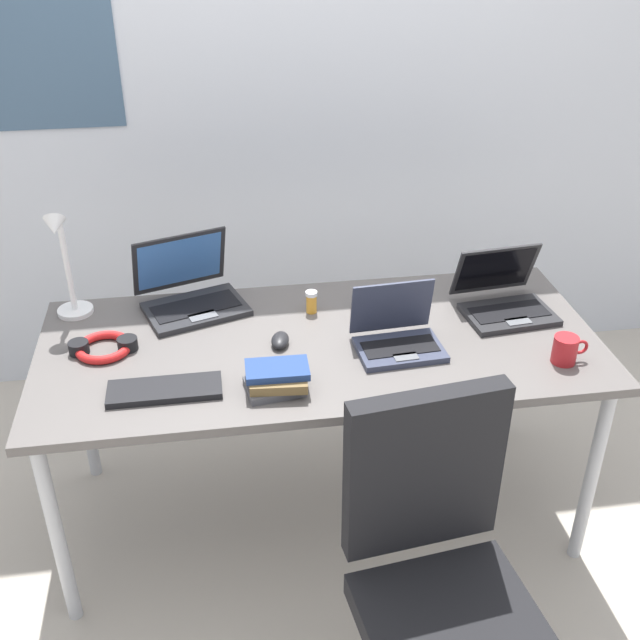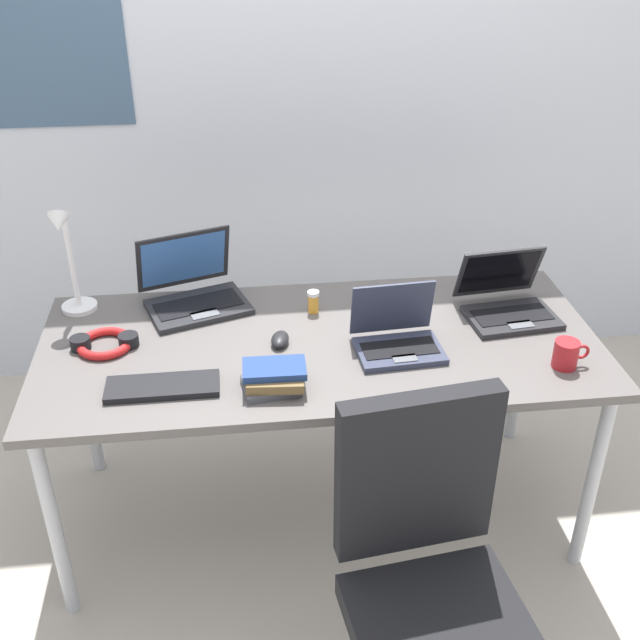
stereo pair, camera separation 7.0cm
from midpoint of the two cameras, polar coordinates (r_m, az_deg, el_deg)
ground_plane at (r=2.94m, az=0.71°, el=-13.89°), size 12.00×12.00×0.00m
wall_back at (r=3.28m, az=-1.77°, el=17.16°), size 6.00×0.13×2.60m
desk at (r=2.51m, az=0.80°, el=-2.69°), size 1.80×0.80×0.74m
desk_lamp at (r=2.66m, az=-17.36°, el=4.13°), size 0.12×0.18×0.40m
laptop_back_right at (r=2.70m, az=-8.59°, el=2.07°), size 0.41×0.38×0.24m
laptop_mid_desk at (r=2.44m, az=6.54°, el=-1.27°), size 0.28×0.23×0.20m
laptop_far_corner at (r=2.69m, az=14.44°, el=1.21°), size 0.32×0.30×0.21m
external_keyboard at (r=2.30m, az=-10.71°, el=-4.88°), size 0.33×0.12×0.02m
computer_mouse at (r=2.46m, az=-2.16°, el=-1.46°), size 0.08×0.11×0.03m
cell_phone at (r=2.65m, az=4.01°, el=0.68°), size 0.10×0.15×0.01m
headphones at (r=2.53m, az=-14.87°, el=-1.66°), size 0.21×0.18×0.04m
pill_bottle at (r=2.62m, az=0.36°, el=1.38°), size 0.04×0.04×0.08m
book_stack at (r=2.25m, az=-2.54°, el=-4.33°), size 0.19×0.15×0.07m
coffee_mug at (r=2.46m, az=18.55°, el=-2.41°), size 0.11×0.08×0.09m
office_chair at (r=2.15m, az=9.22°, el=-20.67°), size 0.52×0.56×0.97m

